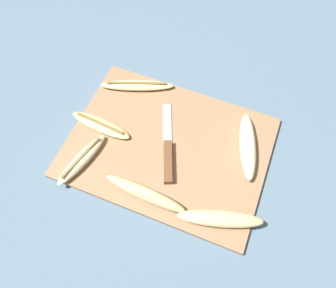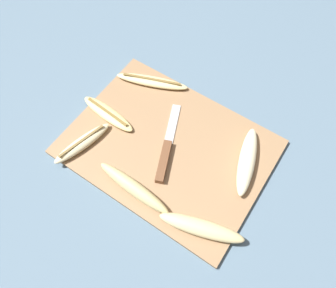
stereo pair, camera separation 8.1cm
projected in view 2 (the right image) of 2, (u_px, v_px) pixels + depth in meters
ground_plane at (168, 148)px, 0.83m from camera, size 4.00×4.00×0.00m
cutting_board at (168, 147)px, 0.82m from camera, size 0.49×0.37×0.01m
knife at (165, 155)px, 0.80m from camera, size 0.11×0.22×0.02m
banana_mellow_near at (201, 228)px, 0.71m from camera, size 0.19×0.09×0.03m
banana_spotted_left at (133, 188)px, 0.75m from camera, size 0.20×0.04×0.03m
banana_bright_far at (247, 161)px, 0.78m from camera, size 0.09×0.19×0.03m
banana_ripe_center at (152, 81)px, 0.90m from camera, size 0.20×0.10×0.02m
banana_cream_curved at (82, 143)px, 0.81m from camera, size 0.07×0.17×0.02m
banana_golden_short at (108, 114)px, 0.85m from camera, size 0.17×0.05×0.02m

